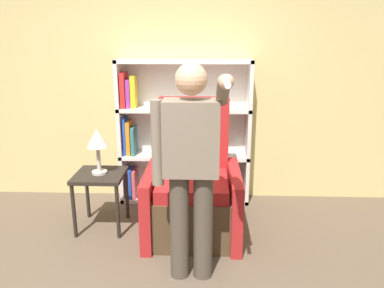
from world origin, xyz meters
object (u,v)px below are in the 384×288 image
Objects in this scene: bookcase at (175,133)px; armchair at (193,193)px; person_standing at (191,162)px; side_table at (100,182)px; table_lamp at (97,141)px.

bookcase is 0.88m from armchair.
person_standing is 1.30m from side_table.
armchair is 0.76× the size of person_standing.
table_lamp is (-0.68, -0.71, 0.10)m from bookcase.
armchair is 2.89× the size of table_lamp.
bookcase is 2.82× the size of side_table.
person_standing is (0.01, -0.74, 0.57)m from armchair.
bookcase is 1.51m from person_standing.
person_standing is (0.24, -1.49, 0.16)m from bookcase.
bookcase is 1.04m from side_table.
table_lamp reaches higher than side_table.
person_standing is at bearing -40.10° from side_table.
side_table is at bearing 139.90° from person_standing.
table_lamp is (-0.00, -0.00, 0.42)m from side_table.
bookcase is at bearing 46.16° from side_table.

